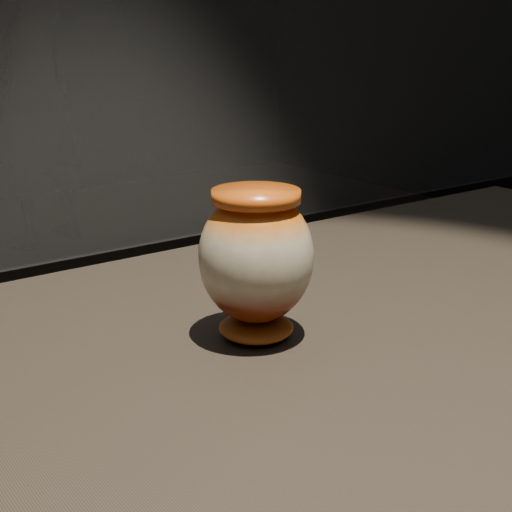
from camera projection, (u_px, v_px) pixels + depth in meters
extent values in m
cube|color=black|center=(194.00, 415.00, 0.66)|extent=(2.00, 0.80, 0.05)
ellipsoid|color=#661F09|center=(256.00, 327.00, 0.76)|extent=(0.10, 0.10, 0.02)
ellipsoid|color=beige|center=(256.00, 257.00, 0.74)|extent=(0.15, 0.15, 0.14)
cylinder|color=orange|center=(256.00, 196.00, 0.72)|extent=(0.12, 0.12, 0.01)
imported|color=black|center=(33.00, 92.00, 4.06)|extent=(0.77, 0.66, 1.78)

